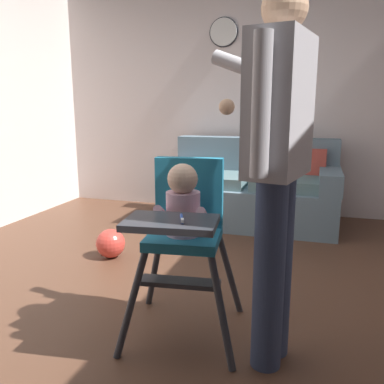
{
  "coord_description": "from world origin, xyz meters",
  "views": [
    {
      "loc": [
        0.81,
        -2.11,
        1.19
      ],
      "look_at": [
        0.21,
        -0.16,
        0.75
      ],
      "focal_mm": 37.84,
      "sensor_mm": 36.0,
      "label": 1
    }
  ],
  "objects": [
    {
      "name": "high_chair",
      "position": [
        0.19,
        -0.24,
        0.63
      ],
      "size": [
        0.67,
        0.78,
        0.93
      ],
      "rotation": [
        0.0,
        0.0,
        -1.45
      ],
      "color": "#32343B",
      "rests_on": "ground"
    },
    {
      "name": "couch",
      "position": [
        0.2,
        1.97,
        0.33
      ],
      "size": [
        1.72,
        0.86,
        0.86
      ],
      "rotation": [
        0.0,
        0.0,
        -1.57
      ],
      "color": "slate",
      "rests_on": "ground"
    },
    {
      "name": "toy_ball",
      "position": [
        -0.71,
        0.63,
        0.12
      ],
      "size": [
        0.23,
        0.23,
        0.23
      ],
      "primitive_type": "sphere",
      "color": "#D13D33",
      "rests_on": "ground"
    },
    {
      "name": "adult_standing",
      "position": [
        0.65,
        -0.34,
        0.95
      ],
      "size": [
        0.51,
        0.57,
        1.67
      ],
      "rotation": [
        0.0,
        0.0,
        2.94
      ],
      "color": "navy",
      "rests_on": "ground"
    },
    {
      "name": "ground",
      "position": [
        0.0,
        0.0,
        -0.05
      ],
      "size": [
        5.93,
        6.52,
        0.1
      ],
      "primitive_type": "cube",
      "color": "brown"
    },
    {
      "name": "wall_clock",
      "position": [
        -0.23,
        2.45,
        1.98
      ],
      "size": [
        0.32,
        0.04,
        0.32
      ],
      "color": "white"
    },
    {
      "name": "wall_far",
      "position": [
        0.0,
        2.49,
        1.36
      ],
      "size": [
        5.13,
        0.06,
        2.71
      ],
      "primitive_type": "cube",
      "color": "silver",
      "rests_on": "ground"
    }
  ]
}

